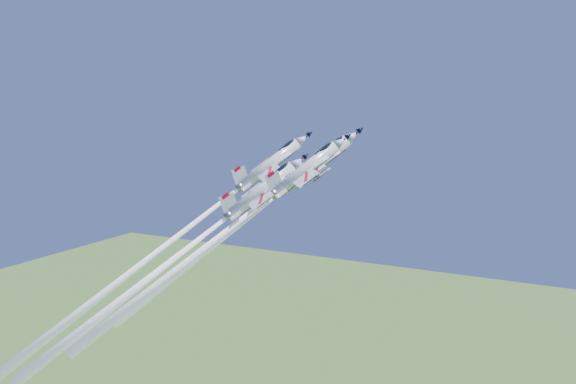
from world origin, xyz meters
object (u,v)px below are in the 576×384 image
at_px(jet_left, 161,249).
at_px(jet_slot, 172,260).
at_px(jet_right, 221,236).
at_px(jet_lead, 247,218).

xyz_separation_m(jet_left, jet_slot, (8.28, -7.66, 0.80)).
bearing_deg(jet_right, jet_lead, 131.35).
relative_size(jet_lead, jet_right, 0.94).
bearing_deg(jet_left, jet_right, 30.99).
relative_size(jet_left, jet_slot, 1.23).
xyz_separation_m(jet_right, jet_slot, (-6.87, -3.19, -3.92)).
distance_m(jet_lead, jet_slot, 13.67).
bearing_deg(jet_left, jet_slot, 4.67).
height_order(jet_right, jet_slot, jet_right).
distance_m(jet_right, jet_slot, 8.53).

